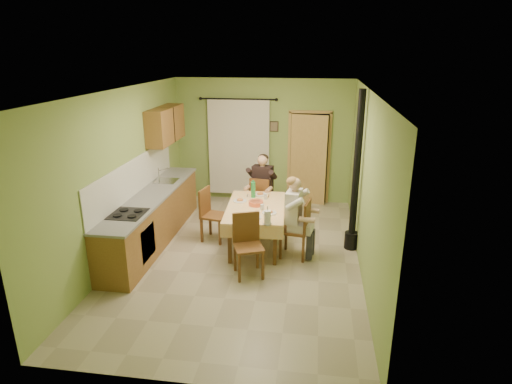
% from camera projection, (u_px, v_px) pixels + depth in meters
% --- Properties ---
extents(floor, '(4.00, 6.00, 0.01)m').
position_uv_depth(floor, '(241.00, 256.00, 7.39)').
color(floor, tan).
rests_on(floor, ground).
extents(room_shell, '(4.04, 6.04, 2.82)m').
position_uv_depth(room_shell, '(240.00, 153.00, 6.81)').
color(room_shell, '#8CA957').
rests_on(room_shell, ground).
extents(kitchen_run, '(0.64, 3.64, 1.56)m').
position_uv_depth(kitchen_run, '(153.00, 217.00, 7.84)').
color(kitchen_run, brown).
rests_on(kitchen_run, ground).
extents(upper_cabinets, '(0.35, 1.40, 0.70)m').
position_uv_depth(upper_cabinets, '(166.00, 125.00, 8.61)').
color(upper_cabinets, brown).
rests_on(upper_cabinets, room_shell).
extents(curtain, '(1.70, 0.07, 2.22)m').
position_uv_depth(curtain, '(239.00, 147.00, 9.78)').
color(curtain, black).
rests_on(curtain, ground).
extents(doorway, '(0.96, 0.21, 2.15)m').
position_uv_depth(doorway, '(309.00, 158.00, 9.67)').
color(doorway, black).
rests_on(doorway, ground).
extents(dining_table, '(1.12, 1.75, 0.76)m').
position_uv_depth(dining_table, '(256.00, 226.00, 7.68)').
color(dining_table, '#F0BF7B').
rests_on(dining_table, ground).
extents(tableware, '(0.85, 1.58, 0.33)m').
position_uv_depth(tableware, '(257.00, 205.00, 7.45)').
color(tableware, white).
rests_on(tableware, dining_table).
extents(chair_far, '(0.48, 0.48, 0.97)m').
position_uv_depth(chair_far, '(262.00, 208.00, 8.78)').
color(chair_far, brown).
rests_on(chair_far, ground).
extents(chair_near, '(0.55, 0.55, 0.99)m').
position_uv_depth(chair_near, '(248.00, 258.00, 6.70)').
color(chair_near, brown).
rests_on(chair_near, ground).
extents(chair_right, '(0.52, 0.52, 1.01)m').
position_uv_depth(chair_right, '(295.00, 240.00, 7.31)').
color(chair_right, brown).
rests_on(chair_right, ground).
extents(chair_left, '(0.50, 0.50, 0.99)m').
position_uv_depth(chair_left, '(214.00, 225.00, 7.95)').
color(chair_left, brown).
rests_on(chair_left, ground).
extents(man_far, '(0.63, 0.53, 1.39)m').
position_uv_depth(man_far, '(262.00, 181.00, 8.61)').
color(man_far, black).
rests_on(man_far, chair_far).
extents(man_right, '(0.52, 0.62, 1.39)m').
position_uv_depth(man_right, '(296.00, 208.00, 7.13)').
color(man_right, silver).
rests_on(man_right, chair_right).
extents(stove_flue, '(0.24, 0.24, 2.80)m').
position_uv_depth(stove_flue, '(355.00, 194.00, 7.37)').
color(stove_flue, black).
rests_on(stove_flue, ground).
extents(picture_back, '(0.19, 0.03, 0.23)m').
position_uv_depth(picture_back, '(274.00, 126.00, 9.58)').
color(picture_back, black).
rests_on(picture_back, room_shell).
extents(picture_right, '(0.03, 0.31, 0.21)m').
position_uv_depth(picture_right, '(360.00, 140.00, 7.66)').
color(picture_right, brown).
rests_on(picture_right, room_shell).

